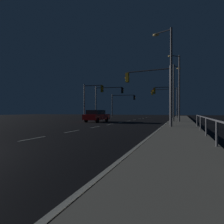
{
  "coord_description": "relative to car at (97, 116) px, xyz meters",
  "views": [
    {
      "loc": [
        7.3,
        -3.59,
        1.44
      ],
      "look_at": [
        -1.46,
        21.89,
        1.31
      ],
      "focal_mm": 32.53,
      "sensor_mm": 36.0,
      "label": 1
    }
  ],
  "objects": [
    {
      "name": "traffic_light_near_right",
      "position": [
        7.6,
        15.68,
        3.4
      ],
      "size": [
        5.01,
        0.76,
        5.72
      ],
      "color": "#38383D",
      "rests_on": "sidewalk_right"
    },
    {
      "name": "sidewalk_right",
      "position": [
        10.47,
        -3.26,
        -0.75
      ],
      "size": [
        2.83,
        77.0,
        0.14
      ],
      "primitive_type": "cube",
      "color": "#9E937F",
      "rests_on": "ground"
    },
    {
      "name": "barrier_fence",
      "position": [
        11.74,
        -14.38,
        0.06
      ],
      "size": [
        0.09,
        16.83,
        0.98
      ],
      "color": "#59595E",
      "rests_on": "sidewalk_right"
    },
    {
      "name": "traffic_light_overhead_east",
      "position": [
        -1.2,
        7.47,
        3.17
      ],
      "size": [
        4.85,
        0.67,
        5.61
      ],
      "color": "#2D3033",
      "rests_on": "ground"
    },
    {
      "name": "street_lamp_median",
      "position": [
        9.47,
        -6.7,
        4.18
      ],
      "size": [
        1.69,
        0.82,
        8.25
      ],
      "color": "#38383D",
      "rests_on": "sidewalk_right"
    },
    {
      "name": "lane_edge_line",
      "position": [
        8.81,
        1.74,
        -0.82
      ],
      "size": [
        0.14,
        53.0,
        0.01
      ],
      "color": "silver",
      "rests_on": "ground"
    },
    {
      "name": "traffic_light_near_left",
      "position": [
        7.57,
        -4.66,
        3.21
      ],
      "size": [
        4.58,
        0.91,
        5.48
      ],
      "color": "#4C4C51",
      "rests_on": "sidewalk_right"
    },
    {
      "name": "traffic_light_far_right",
      "position": [
        8.03,
        7.78,
        2.96
      ],
      "size": [
        3.16,
        0.58,
        5.22
      ],
      "color": "#2D3033",
      "rests_on": "sidewalk_right"
    },
    {
      "name": "traffic_light_mid_right",
      "position": [
        -1.04,
        16.01,
        2.74
      ],
      "size": [
        5.05,
        0.35,
        4.95
      ],
      "color": "#2D3033",
      "rests_on": "ground"
    },
    {
      "name": "lane_markings_center",
      "position": [
        3.21,
        0.24,
        -0.82
      ],
      "size": [
        0.14,
        50.0,
        0.01
      ],
      "color": "silver",
      "rests_on": "ground"
    },
    {
      "name": "traffic_light_mid_left",
      "position": [
        -1.64,
        2.32,
        2.91
      ],
      "size": [
        3.14,
        0.35,
        5.36
      ],
      "color": "#4C4C51",
      "rests_on": "ground"
    },
    {
      "name": "street_lamp_mid_block",
      "position": [
        10.07,
        1.51,
        4.09
      ],
      "size": [
        1.37,
        1.25,
        8.08
      ],
      "color": "#38383D",
      "rests_on": "sidewalk_right"
    },
    {
      "name": "street_lamp_corner",
      "position": [
        9.64,
        3.51,
        3.75
      ],
      "size": [
        0.98,
        1.9,
        7.37
      ],
      "color": "#2D3033",
      "rests_on": "sidewalk_right"
    },
    {
      "name": "ground_plane",
      "position": [
        3.21,
        -3.26,
        -0.82
      ],
      "size": [
        112.0,
        112.0,
        0.0
      ],
      "primitive_type": "plane",
      "color": "black",
      "rests_on": "ground"
    },
    {
      "name": "car",
      "position": [
        0.0,
        0.0,
        0.0
      ],
      "size": [
        2.06,
        4.5,
        1.57
      ],
      "color": "#B71414",
      "rests_on": "ground"
    }
  ]
}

